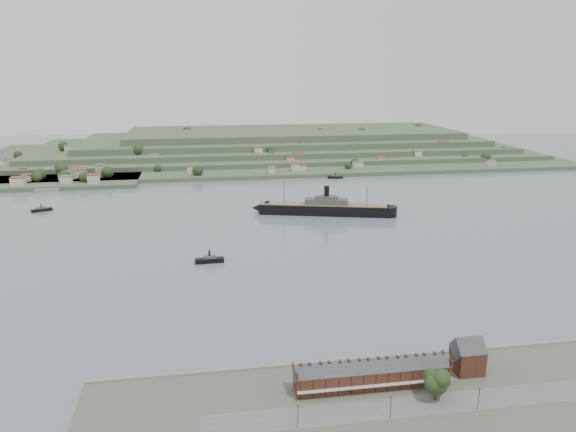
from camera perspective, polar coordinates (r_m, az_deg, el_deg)
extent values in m
plane|color=slate|center=(360.21, 1.88, -3.11)|extent=(1400.00, 1400.00, 0.00)
cube|color=#4C5142|center=(195.97, 13.35, -19.48)|extent=(220.00, 80.00, 2.00)
cube|color=gray|center=(226.79, 9.49, -14.13)|extent=(220.00, 2.00, 2.60)
cube|color=#595959|center=(199.99, 12.68, -18.31)|extent=(140.00, 12.00, 0.10)
cube|color=#412517|center=(206.22, 8.55, -15.88)|extent=(55.00, 8.00, 7.00)
cube|color=#35383C|center=(204.47, 8.59, -15.04)|extent=(55.60, 8.15, 8.15)
cube|color=beige|center=(202.57, 8.98, -16.67)|extent=(55.00, 1.60, 0.25)
cube|color=#412517|center=(197.94, 0.71, -15.60)|extent=(0.50, 8.40, 3.00)
cube|color=#412517|center=(213.43, 15.86, -13.81)|extent=(0.50, 8.40, 3.00)
cube|color=black|center=(198.16, 2.34, -15.10)|extent=(0.90, 1.40, 3.20)
cube|color=black|center=(199.23, 3.94, -14.95)|extent=(0.90, 1.40, 3.20)
cube|color=black|center=(202.54, 7.85, -14.54)|extent=(0.90, 1.40, 3.20)
cube|color=black|center=(204.10, 9.38, -14.36)|extent=(0.90, 1.40, 3.20)
cube|color=black|center=(208.60, 13.06, -13.88)|extent=(0.90, 1.40, 3.20)
cube|color=black|center=(210.63, 14.49, -13.68)|extent=(0.90, 1.40, 3.20)
cube|color=#412517|center=(222.33, 17.75, -13.77)|extent=(10.00, 10.00, 9.00)
cube|color=#35383C|center=(220.28, 17.84, -12.74)|extent=(10.40, 10.18, 10.18)
cube|color=#3E5538|center=(707.88, -3.85, 5.83)|extent=(760.00, 260.00, 4.00)
cube|color=#3E5538|center=(733.96, -2.49, 6.51)|extent=(680.00, 220.00, 5.00)
cube|color=#3E5538|center=(749.89, -1.49, 7.12)|extent=(600.00, 200.00, 6.00)
cube|color=#3E5538|center=(765.98, -0.53, 7.77)|extent=(520.00, 180.00, 7.00)
cube|color=#3E5538|center=(782.27, 0.39, 8.47)|extent=(440.00, 160.00, 8.00)
cube|color=#3E5538|center=(610.59, -21.82, 3.40)|extent=(150.00, 90.00, 4.00)
cube|color=gray|center=(571.67, -23.15, 2.51)|extent=(22.00, 14.00, 2.80)
cube|color=black|center=(439.29, 3.63, 0.65)|extent=(99.93, 39.85, 7.78)
cone|color=black|center=(444.21, -2.83, 0.82)|extent=(16.44, 16.44, 13.34)
cylinder|color=black|center=(440.04, 10.15, 0.47)|extent=(13.34, 13.34, 7.78)
cube|color=#76684F|center=(438.30, 3.63, 1.19)|extent=(97.49, 38.18, 0.67)
cube|color=#484542|center=(437.65, 3.93, 1.49)|extent=(34.81, 18.63, 4.45)
cube|color=#484542|center=(436.98, 3.94, 1.87)|extent=(19.23, 12.29, 2.78)
cylinder|color=black|center=(436.07, 3.95, 2.42)|extent=(4.00, 4.00, 10.00)
cylinder|color=#3C2A1C|center=(439.05, -0.41, 2.24)|extent=(0.56, 0.56, 17.79)
cylinder|color=#3C2A1C|center=(436.74, 8.02, 1.88)|extent=(0.56, 0.56, 15.56)
cube|color=black|center=(333.36, -7.97, -4.49)|extent=(16.93, 5.10, 2.68)
cube|color=#484542|center=(332.71, -7.98, -4.16)|extent=(7.68, 3.86, 2.01)
cylinder|color=black|center=(332.00, -8.00, -3.80)|extent=(1.12, 1.12, 3.91)
cube|color=black|center=(490.60, -23.74, 0.57)|extent=(16.29, 10.67, 2.12)
cube|color=#484542|center=(490.25, -23.76, 0.75)|extent=(7.98, 6.21, 1.59)
cylinder|color=black|center=(489.87, -23.78, 0.95)|extent=(0.88, 0.88, 3.09)
cube|color=black|center=(589.53, 4.84, 3.94)|extent=(15.94, 6.54, 2.06)
cube|color=#484542|center=(589.25, 4.84, 4.09)|extent=(7.40, 4.43, 1.55)
cylinder|color=black|center=(588.94, 4.85, 4.25)|extent=(0.86, 0.86, 3.01)
cylinder|color=#3C2A1C|center=(203.85, 14.74, -17.03)|extent=(1.08, 1.08, 4.50)
sphere|color=black|center=(201.78, 14.82, -16.05)|extent=(8.11, 8.11, 8.11)
sphere|color=black|center=(202.90, 15.33, -15.61)|extent=(6.31, 6.31, 6.31)
sphere|color=black|center=(199.83, 14.50, -16.21)|extent=(5.76, 5.76, 5.76)
sphere|color=black|center=(199.29, 15.22, -15.75)|extent=(5.40, 5.40, 5.40)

